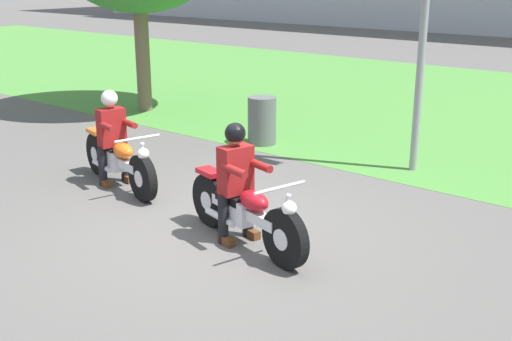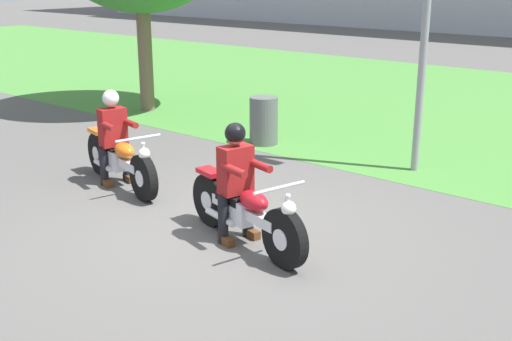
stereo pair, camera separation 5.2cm
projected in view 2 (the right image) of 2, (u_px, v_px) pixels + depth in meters
ground at (220, 232)px, 7.73m from camera, size 120.00×120.00×0.00m
grass_verge at (496, 111)px, 14.36m from camera, size 60.00×12.00×0.01m
motorcycle_lead at (245, 212)px, 7.27m from camera, size 2.10×0.80×0.89m
rider_lead at (236, 173)px, 7.27m from camera, size 0.62×0.55×1.41m
motorcycle_follow at (120, 160)px, 9.28m from camera, size 2.14×0.81×0.88m
rider_follow at (113, 130)px, 9.28m from camera, size 0.62×0.55×1.41m
trash_can at (264, 121)px, 11.56m from camera, size 0.52×0.52×0.87m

